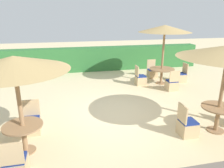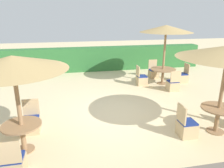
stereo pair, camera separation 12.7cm
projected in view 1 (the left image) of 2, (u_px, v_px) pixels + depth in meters
name	position (u px, v px, depth m)	size (l,w,h in m)	color
ground_plane	(116.00, 115.00, 7.36)	(40.00, 40.00, 0.00)	beige
hedge_row	(92.00, 59.00, 12.84)	(13.00, 0.70, 1.37)	#2D6B33
parasol_back_right	(165.00, 29.00, 9.84)	(2.41, 2.41, 2.76)	#93704C
round_table_back_right	(162.00, 71.00, 10.45)	(1.19, 1.19, 0.74)	#93704C
patio_chair_back_right_east	(181.00, 77.00, 10.79)	(0.46, 0.46, 0.93)	tan
patio_chair_back_right_west	(140.00, 79.00, 10.36)	(0.46, 0.46, 0.93)	tan
patio_chair_back_right_south	(172.00, 85.00, 9.62)	(0.46, 0.46, 0.93)	tan
patio_chair_back_right_north	(152.00, 73.00, 11.52)	(0.46, 0.46, 0.93)	tan
parasol_front_left	(14.00, 64.00, 4.74)	(2.44, 2.44, 2.40)	#93704C
round_table_front_left	(23.00, 132.00, 5.26)	(0.94, 0.94, 0.73)	#93704C
patio_chair_front_left_south	(16.00, 166.00, 4.50)	(0.46, 0.46, 0.93)	tan
patio_chair_front_left_north	(32.00, 124.00, 6.20)	(0.46, 0.46, 0.93)	tan
round_table_front_right	(218.00, 113.00, 6.19)	(0.97, 0.97, 0.76)	#93704C
patio_chair_front_right_west	(187.00, 127.00, 6.06)	(0.46, 0.46, 0.93)	tan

